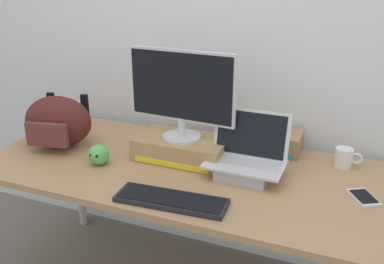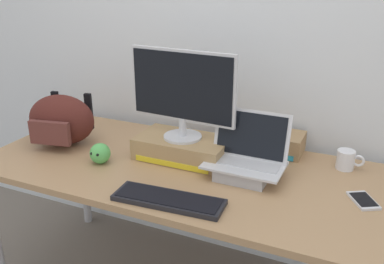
{
  "view_description": "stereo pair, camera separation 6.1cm",
  "coord_description": "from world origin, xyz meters",
  "px_view_note": "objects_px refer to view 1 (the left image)",
  "views": [
    {
      "loc": [
        0.66,
        -1.61,
        1.6
      ],
      "look_at": [
        0.0,
        0.0,
        0.92
      ],
      "focal_mm": 39.72,
      "sensor_mm": 36.0,
      "label": 1
    },
    {
      "loc": [
        0.72,
        -1.59,
        1.6
      ],
      "look_at": [
        0.0,
        0.0,
        0.92
      ],
      "focal_mm": 39.72,
      "sensor_mm": 36.0,
      "label": 2
    }
  ],
  "objects_px": {
    "external_keyboard": "(171,200)",
    "cell_phone": "(364,197)",
    "open_laptop": "(246,163)",
    "toner_box_yellow": "(182,148)",
    "plush_toy": "(99,155)",
    "coffee_mug": "(344,158)",
    "toner_box_cyan": "(268,140)",
    "desktop_monitor": "(181,92)",
    "messenger_backpack": "(58,122)"
  },
  "relations": [
    {
      "from": "cell_phone",
      "to": "desktop_monitor",
      "type": "bearing_deg",
      "value": 143.79
    },
    {
      "from": "cell_phone",
      "to": "external_keyboard",
      "type": "bearing_deg",
      "value": 174.07
    },
    {
      "from": "plush_toy",
      "to": "cell_phone",
      "type": "bearing_deg",
      "value": 6.45
    },
    {
      "from": "desktop_monitor",
      "to": "open_laptop",
      "type": "bearing_deg",
      "value": -6.77
    },
    {
      "from": "cell_phone",
      "to": "plush_toy",
      "type": "distance_m",
      "value": 1.16
    },
    {
      "from": "open_laptop",
      "to": "messenger_backpack",
      "type": "distance_m",
      "value": 0.98
    },
    {
      "from": "coffee_mug",
      "to": "external_keyboard",
      "type": "bearing_deg",
      "value": -135.11
    },
    {
      "from": "open_laptop",
      "to": "messenger_backpack",
      "type": "relative_size",
      "value": 0.9
    },
    {
      "from": "desktop_monitor",
      "to": "toner_box_cyan",
      "type": "xyz_separation_m",
      "value": [
        0.36,
        0.26,
        -0.28
      ]
    },
    {
      "from": "toner_box_yellow",
      "to": "toner_box_cyan",
      "type": "distance_m",
      "value": 0.44
    },
    {
      "from": "external_keyboard",
      "to": "coffee_mug",
      "type": "xyz_separation_m",
      "value": [
        0.6,
        0.6,
        0.03
      ]
    },
    {
      "from": "desktop_monitor",
      "to": "open_laptop",
      "type": "distance_m",
      "value": 0.43
    },
    {
      "from": "toner_box_yellow",
      "to": "open_laptop",
      "type": "distance_m",
      "value": 0.34
    },
    {
      "from": "open_laptop",
      "to": "cell_phone",
      "type": "height_order",
      "value": "open_laptop"
    },
    {
      "from": "desktop_monitor",
      "to": "open_laptop",
      "type": "xyz_separation_m",
      "value": [
        0.33,
        -0.06,
        -0.27
      ]
    },
    {
      "from": "desktop_monitor",
      "to": "messenger_backpack",
      "type": "distance_m",
      "value": 0.68
    },
    {
      "from": "toner_box_cyan",
      "to": "coffee_mug",
      "type": "bearing_deg",
      "value": -9.23
    },
    {
      "from": "external_keyboard",
      "to": "cell_phone",
      "type": "relative_size",
      "value": 2.84
    },
    {
      "from": "toner_box_yellow",
      "to": "plush_toy",
      "type": "xyz_separation_m",
      "value": [
        -0.33,
        -0.21,
        -0.0
      ]
    },
    {
      "from": "coffee_mug",
      "to": "cell_phone",
      "type": "height_order",
      "value": "coffee_mug"
    },
    {
      "from": "cell_phone",
      "to": "toner_box_cyan",
      "type": "height_order",
      "value": "toner_box_cyan"
    },
    {
      "from": "coffee_mug",
      "to": "plush_toy",
      "type": "bearing_deg",
      "value": -158.83
    },
    {
      "from": "toner_box_yellow",
      "to": "toner_box_cyan",
      "type": "height_order",
      "value": "toner_box_yellow"
    },
    {
      "from": "plush_toy",
      "to": "desktop_monitor",
      "type": "bearing_deg",
      "value": 33.06
    },
    {
      "from": "open_laptop",
      "to": "coffee_mug",
      "type": "relative_size",
      "value": 2.8
    },
    {
      "from": "open_laptop",
      "to": "plush_toy",
      "type": "xyz_separation_m",
      "value": [
        -0.66,
        -0.15,
        -0.01
      ]
    },
    {
      "from": "toner_box_cyan",
      "to": "desktop_monitor",
      "type": "bearing_deg",
      "value": -144.76
    },
    {
      "from": "external_keyboard",
      "to": "toner_box_cyan",
      "type": "relative_size",
      "value": 1.41
    },
    {
      "from": "toner_box_yellow",
      "to": "toner_box_cyan",
      "type": "xyz_separation_m",
      "value": [
        0.36,
        0.25,
        -0.0
      ]
    },
    {
      "from": "messenger_backpack",
      "to": "coffee_mug",
      "type": "height_order",
      "value": "messenger_backpack"
    },
    {
      "from": "toner_box_yellow",
      "to": "open_laptop",
      "type": "xyz_separation_m",
      "value": [
        0.33,
        -0.06,
        0.01
      ]
    },
    {
      "from": "toner_box_yellow",
      "to": "cell_phone",
      "type": "height_order",
      "value": "toner_box_yellow"
    },
    {
      "from": "coffee_mug",
      "to": "plush_toy",
      "type": "xyz_separation_m",
      "value": [
        -1.05,
        -0.41,
        0.0
      ]
    },
    {
      "from": "coffee_mug",
      "to": "toner_box_cyan",
      "type": "xyz_separation_m",
      "value": [
        -0.37,
        0.06,
        0.01
      ]
    },
    {
      "from": "coffee_mug",
      "to": "toner_box_cyan",
      "type": "distance_m",
      "value": 0.37
    },
    {
      "from": "cell_phone",
      "to": "plush_toy",
      "type": "bearing_deg",
      "value": 155.92
    },
    {
      "from": "plush_toy",
      "to": "toner_box_yellow",
      "type": "bearing_deg",
      "value": 33.2
    },
    {
      "from": "messenger_backpack",
      "to": "cell_phone",
      "type": "bearing_deg",
      "value": -11.18
    },
    {
      "from": "toner_box_yellow",
      "to": "messenger_backpack",
      "type": "bearing_deg",
      "value": -171.44
    },
    {
      "from": "open_laptop",
      "to": "cell_phone",
      "type": "distance_m",
      "value": 0.5
    },
    {
      "from": "toner_box_cyan",
      "to": "messenger_backpack",
      "type": "bearing_deg",
      "value": -160.71
    },
    {
      "from": "coffee_mug",
      "to": "toner_box_cyan",
      "type": "bearing_deg",
      "value": 170.77
    },
    {
      "from": "coffee_mug",
      "to": "toner_box_cyan",
      "type": "height_order",
      "value": "toner_box_cyan"
    },
    {
      "from": "toner_box_yellow",
      "to": "coffee_mug",
      "type": "height_order",
      "value": "toner_box_yellow"
    },
    {
      "from": "coffee_mug",
      "to": "plush_toy",
      "type": "height_order",
      "value": "plush_toy"
    },
    {
      "from": "toner_box_yellow",
      "to": "messenger_backpack",
      "type": "relative_size",
      "value": 1.14
    },
    {
      "from": "toner_box_yellow",
      "to": "open_laptop",
      "type": "height_order",
      "value": "open_laptop"
    },
    {
      "from": "messenger_backpack",
      "to": "toner_box_cyan",
      "type": "xyz_separation_m",
      "value": [
        1.0,
        0.35,
        -0.08
      ]
    },
    {
      "from": "toner_box_cyan",
      "to": "external_keyboard",
      "type": "bearing_deg",
      "value": -109.49
    },
    {
      "from": "toner_box_yellow",
      "to": "desktop_monitor",
      "type": "relative_size",
      "value": 0.83
    }
  ]
}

